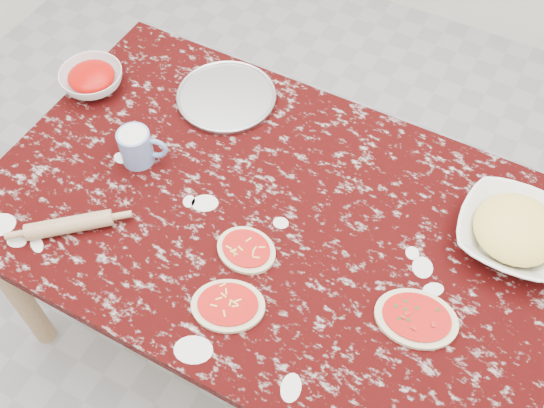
{
  "coord_description": "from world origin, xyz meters",
  "views": [
    {
      "loc": [
        0.47,
        -0.88,
        2.21
      ],
      "look_at": [
        0.0,
        0.0,
        0.8
      ],
      "focal_mm": 42.27,
      "sensor_mm": 36.0,
      "label": 1
    }
  ],
  "objects": [
    {
      "name": "worktable",
      "position": [
        0.0,
        0.0,
        0.67
      ],
      "size": [
        1.6,
        1.0,
        0.75
      ],
      "color": "black",
      "rests_on": "ground"
    },
    {
      "name": "sauce_bowl",
      "position": [
        -0.74,
        0.17,
        0.78
      ],
      "size": [
        0.23,
        0.23,
        0.06
      ],
      "primitive_type": "imported",
      "rotation": [
        0.0,
        0.0,
        -0.19
      ],
      "color": "white",
      "rests_on": "worktable"
    },
    {
      "name": "rolling_pin",
      "position": [
        -0.46,
        -0.3,
        0.77
      ],
      "size": [
        0.2,
        0.19,
        0.05
      ],
      "primitive_type": "cylinder",
      "rotation": [
        0.0,
        1.57,
        0.72
      ],
      "color": "tan",
      "rests_on": "worktable"
    },
    {
      "name": "cheese_bowl",
      "position": [
        0.6,
        0.23,
        0.79
      ],
      "size": [
        0.31,
        0.31,
        0.07
      ],
      "primitive_type": "imported",
      "rotation": [
        0.0,
        0.0,
        0.03
      ],
      "color": "white",
      "rests_on": "worktable"
    },
    {
      "name": "flour_mug",
      "position": [
        -0.43,
        -0.01,
        0.81
      ],
      "size": [
        0.14,
        0.09,
        0.11
      ],
      "color": "#6C86C0",
      "rests_on": "worktable"
    },
    {
      "name": "pizza_right",
      "position": [
        0.46,
        -0.11,
        0.76
      ],
      "size": [
        0.24,
        0.2,
        0.02
      ],
      "color": "beige",
      "rests_on": "worktable"
    },
    {
      "name": "pizza_left",
      "position": [
        0.04,
        -0.3,
        0.76
      ],
      "size": [
        0.23,
        0.21,
        0.02
      ],
      "color": "beige",
      "rests_on": "worktable"
    },
    {
      "name": "ground",
      "position": [
        0.0,
        0.0,
        0.0
      ],
      "size": [
        4.0,
        4.0,
        0.0
      ],
      "primitive_type": "plane",
      "color": "gray"
    },
    {
      "name": "pizza_mid",
      "position": [
        -0.0,
        -0.14,
        0.76
      ],
      "size": [
        0.17,
        0.15,
        0.02
      ],
      "color": "beige",
      "rests_on": "worktable"
    },
    {
      "name": "pizza_tray",
      "position": [
        -0.34,
        0.32,
        0.76
      ],
      "size": [
        0.32,
        0.32,
        0.01
      ],
      "primitive_type": "cylinder",
      "rotation": [
        0.0,
        0.0,
        0.05
      ],
      "color": "#B2B2B7",
      "rests_on": "worktable"
    }
  ]
}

